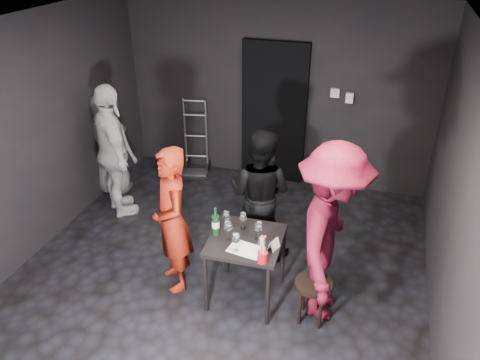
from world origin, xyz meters
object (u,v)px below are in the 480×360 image
(bystander_cream, at_px, (111,140))
(breadstick_cup, at_px, (263,250))
(tasting_table, at_px, (246,247))
(wine_bottle, at_px, (216,224))
(server_red, at_px, (171,215))
(woman_black, at_px, (260,191))
(hand_truck, at_px, (196,159))
(bystander_grey, at_px, (109,144))
(man_maroon, at_px, (332,215))
(stool, at_px, (313,290))

(bystander_cream, bearing_deg, breadstick_cup, -166.00)
(tasting_table, distance_m, wine_bottle, 0.38)
(wine_bottle, bearing_deg, tasting_table, 3.13)
(server_red, xyz_separation_m, woman_black, (0.71, 0.84, -0.05))
(hand_truck, distance_m, bystander_grey, 1.41)
(tasting_table, distance_m, man_maroon, 0.96)
(wine_bottle, xyz_separation_m, breadstick_cup, (0.56, -0.28, 0.02))
(stool, height_order, server_red, server_red)
(hand_truck, xyz_separation_m, man_maroon, (2.39, -2.44, 0.94))
(tasting_table, relative_size, man_maroon, 0.33)
(bystander_cream, height_order, wine_bottle, bystander_cream)
(bystander_grey, relative_size, breadstick_cup, 4.94)
(server_red, relative_size, wine_bottle, 5.68)
(server_red, distance_m, woman_black, 1.10)
(tasting_table, bearing_deg, stool, -9.24)
(tasting_table, relative_size, wine_bottle, 2.41)
(bystander_cream, height_order, breadstick_cup, bystander_cream)
(breadstick_cup, bearing_deg, bystander_cream, 149.89)
(hand_truck, relative_size, tasting_table, 1.58)
(server_red, bearing_deg, wine_bottle, 50.81)
(tasting_table, relative_size, woman_black, 0.45)
(bystander_cream, height_order, bystander_grey, bystander_cream)
(hand_truck, height_order, tasting_table, hand_truck)
(bystander_cream, bearing_deg, man_maroon, -154.99)
(woman_black, xyz_separation_m, breadstick_cup, (0.34, -1.12, 0.06))
(tasting_table, height_order, stool, tasting_table)
(bystander_grey, bearing_deg, woman_black, 165.93)
(hand_truck, height_order, woman_black, woman_black)
(hand_truck, height_order, stool, hand_truck)
(bystander_cream, bearing_deg, tasting_table, -162.85)
(server_red, distance_m, bystander_grey, 2.33)
(tasting_table, bearing_deg, wine_bottle, -176.87)
(woman_black, relative_size, man_maroon, 0.72)
(hand_truck, height_order, breadstick_cup, hand_truck)
(hand_truck, bearing_deg, server_red, -84.88)
(bystander_cream, distance_m, bystander_grey, 0.70)
(woman_black, relative_size, bystander_cream, 0.77)
(hand_truck, bearing_deg, bystander_grey, -146.73)
(man_maroon, bearing_deg, tasting_table, 94.13)
(woman_black, distance_m, bystander_grey, 2.53)
(wine_bottle, bearing_deg, woman_black, 74.89)
(stool, height_order, wine_bottle, wine_bottle)
(bystander_grey, bearing_deg, bystander_cream, 130.72)
(man_maroon, bearing_deg, breadstick_cup, 122.56)
(stool, distance_m, man_maroon, 0.80)
(hand_truck, relative_size, man_maroon, 0.51)
(breadstick_cup, bearing_deg, stool, 21.02)
(man_maroon, bearing_deg, server_red, 92.59)
(man_maroon, relative_size, wine_bottle, 7.42)
(server_red, xyz_separation_m, wine_bottle, (0.48, 0.00, -0.01))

